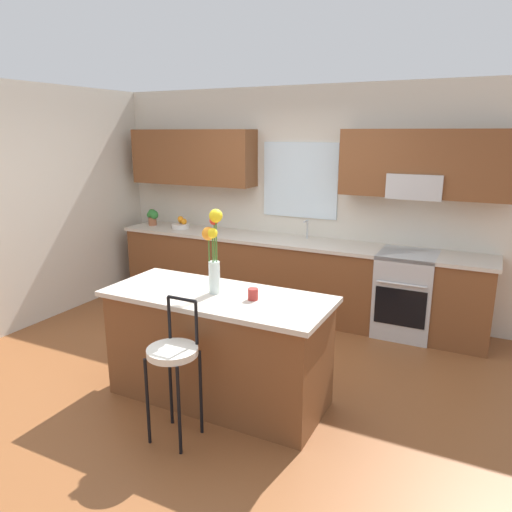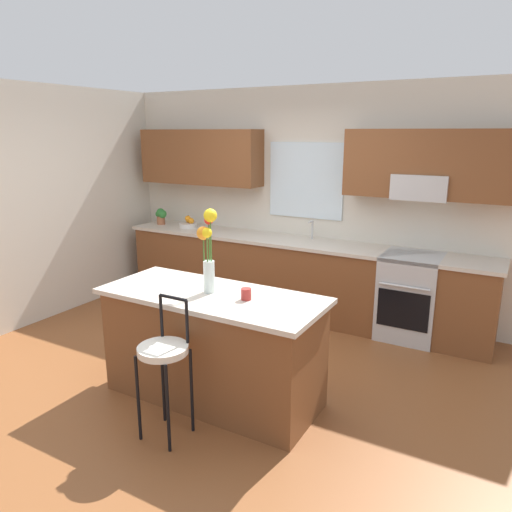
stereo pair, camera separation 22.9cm
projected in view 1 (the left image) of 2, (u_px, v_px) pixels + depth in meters
ground_plane at (218, 371)px, 4.49m from camera, size 14.00×14.00×0.00m
wall_left at (38, 205)px, 5.51m from camera, size 0.12×4.60×2.70m
back_wall_assembly at (302, 188)px, 5.81m from camera, size 5.60×0.50×2.70m
counter_run at (289, 276)px, 5.84m from camera, size 4.56×0.64×0.92m
sink_faucet at (307, 227)px, 5.75m from camera, size 0.02×0.13×0.23m
oven_range at (405, 294)px, 5.22m from camera, size 0.60×0.64×0.92m
kitchen_island at (218, 347)px, 3.92m from camera, size 1.84×0.78×0.92m
bar_stool_near at (173, 358)px, 3.36m from camera, size 0.36×0.36×1.04m
flower_vase at (213, 247)px, 3.74m from camera, size 0.17×0.12×0.68m
mug_ceramic at (253, 294)px, 3.67m from camera, size 0.08×0.08×0.09m
fruit_bowl_oranges at (181, 224)px, 6.40m from camera, size 0.24×0.24×0.16m
potted_plant_small at (152, 216)px, 6.58m from camera, size 0.19×0.13×0.22m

